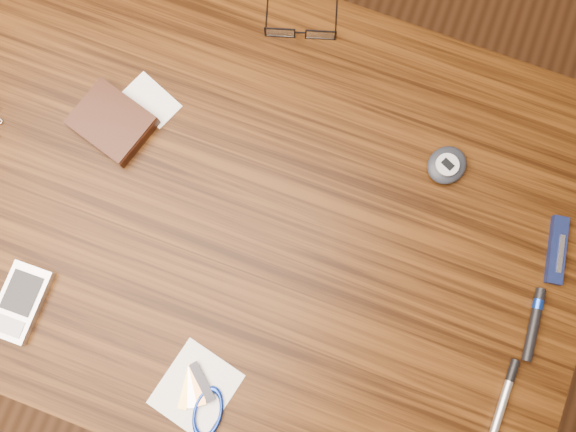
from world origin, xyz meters
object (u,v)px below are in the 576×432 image
pedometer (447,165)px  desk (246,219)px  wallet_and_card (113,122)px  notepad_keys (202,401)px  eyeglasses (300,30)px  silver_pen (503,401)px  pda_phone (20,302)px  pocket_knife (557,250)px

pedometer → desk: bearing=-148.5°
wallet_and_card → notepad_keys: (0.26, -0.31, -0.01)m
eyeglasses → silver_pen: 0.59m
pda_phone → wallet_and_card: bearing=86.7°
wallet_and_card → pocket_knife: (0.65, 0.05, -0.01)m
notepad_keys → silver_pen: (0.37, 0.14, 0.00)m
desk → pocket_knife: pocket_knife is taller
wallet_and_card → silver_pen: 0.66m
wallet_and_card → silver_pen: (0.63, -0.17, -0.01)m
pocket_knife → eyeglasses: bearing=157.7°
desk → silver_pen: bearing=-16.6°
wallet_and_card → pda_phone: bearing=-93.3°
notepad_keys → eyeglasses: bearing=96.4°
pedometer → wallet_and_card: bearing=-167.2°
desk → eyeglasses: size_ratio=7.38×
pocket_knife → silver_pen: bearing=-93.2°
silver_pen → desk: bearing=163.4°
pda_phone → notepad_keys: (0.28, -0.03, -0.00)m
wallet_and_card → eyeglasses: same height
pda_phone → notepad_keys: bearing=-6.8°
desk → eyeglasses: 0.30m
wallet_and_card → eyeglasses: bearing=48.4°
desk → silver_pen: size_ratio=7.36×
pda_phone → pocket_knife: (0.66, 0.32, -0.00)m
notepad_keys → silver_pen: bearing=20.4°
eyeglasses → notepad_keys: bearing=-83.6°
eyeglasses → notepad_keys: size_ratio=1.14×
pda_phone → pedometer: bearing=38.5°
notepad_keys → silver_pen: size_ratio=0.87×
desk → pedometer: (0.25, 0.15, 0.11)m
silver_pen → pedometer: bearing=120.9°
pedometer → eyeglasses: bearing=155.4°
eyeglasses → pda_phone: size_ratio=1.30×
wallet_and_card → eyeglasses: (0.20, 0.23, -0.00)m
desk → pedometer: size_ratio=13.13×
pda_phone → pocket_knife: bearing=26.0°
wallet_and_card → pocket_knife: size_ratio=1.51×
wallet_and_card → notepad_keys: size_ratio=1.24×
notepad_keys → pda_phone: bearing=173.2°
eyeglasses → pedometer: bearing=-24.6°
desk → eyeglasses: eyeglasses is taller
pedometer → notepad_keys: pedometer is taller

